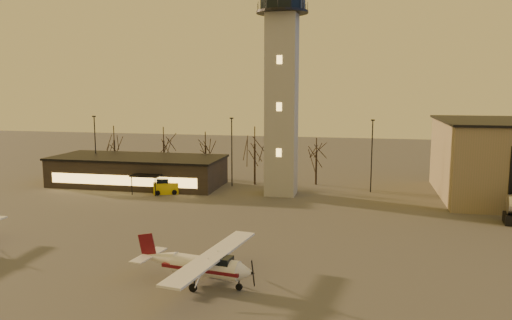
{
  "coord_description": "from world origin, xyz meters",
  "views": [
    {
      "loc": [
        10.85,
        -36.05,
        14.5
      ],
      "look_at": [
        0.19,
        13.0,
        7.17
      ],
      "focal_mm": 35.0,
      "sensor_mm": 36.0,
      "label": 1
    }
  ],
  "objects_px": {
    "cessna_front": "(208,270)",
    "service_cart": "(165,188)",
    "control_tower": "(282,73)",
    "terminal": "(138,171)"
  },
  "relations": [
    {
      "from": "control_tower",
      "to": "cessna_front",
      "type": "distance_m",
      "value": 35.86
    },
    {
      "from": "terminal",
      "to": "cessna_front",
      "type": "distance_m",
      "value": 40.89
    },
    {
      "from": "control_tower",
      "to": "terminal",
      "type": "distance_m",
      "value": 26.24
    },
    {
      "from": "control_tower",
      "to": "cessna_front",
      "type": "xyz_separation_m",
      "value": [
        -0.06,
        -32.51,
        -15.13
      ]
    },
    {
      "from": "control_tower",
      "to": "cessna_front",
      "type": "bearing_deg",
      "value": -90.1
    },
    {
      "from": "control_tower",
      "to": "cessna_front",
      "type": "height_order",
      "value": "control_tower"
    },
    {
      "from": "control_tower",
      "to": "service_cart",
      "type": "distance_m",
      "value": 22.21
    },
    {
      "from": "terminal",
      "to": "service_cart",
      "type": "height_order",
      "value": "terminal"
    },
    {
      "from": "cessna_front",
      "to": "service_cart",
      "type": "height_order",
      "value": "cessna_front"
    },
    {
      "from": "control_tower",
      "to": "service_cart",
      "type": "xyz_separation_m",
      "value": [
        -15.6,
        -3.02,
        -15.51
      ]
    }
  ]
}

